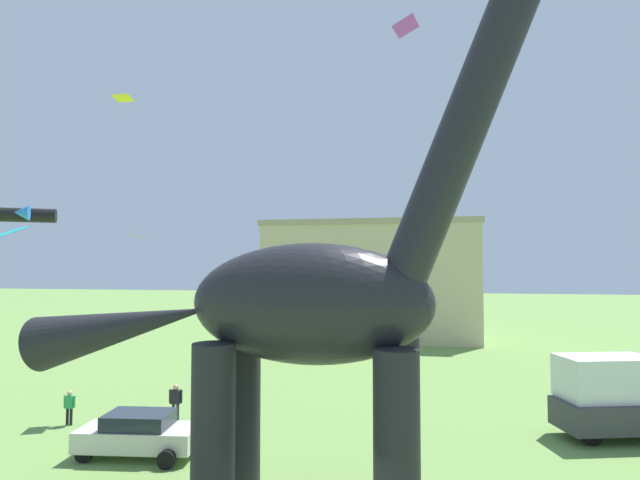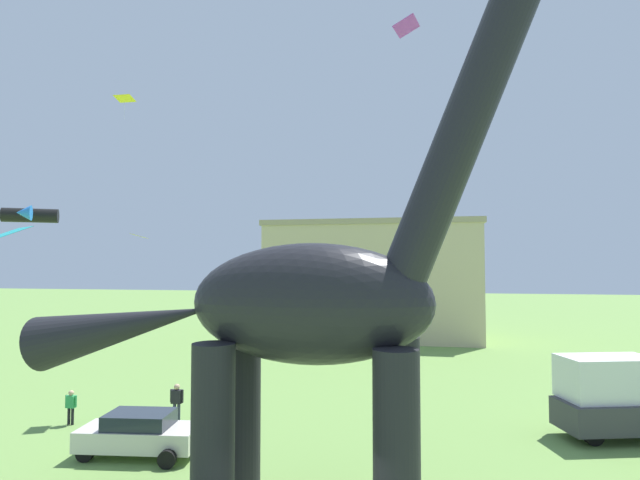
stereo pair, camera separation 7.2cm
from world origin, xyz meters
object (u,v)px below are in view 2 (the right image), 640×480
object	(u,v)px
parked_box_truck	(627,397)
parked_sedan_left	(139,433)
kite_mid_center	(406,26)
kite_drifting	(10,233)
kite_near_low	(29,215)
dinosaur_sculpture	(308,303)
kite_mid_right	(139,236)
person_near_flyer	(235,391)
person_far_spectator	(177,399)
person_strolling_adult	(71,404)
kite_mid_left	(125,99)

from	to	relation	value
parked_box_truck	parked_sedan_left	bearing A→B (deg)	-179.10
parked_box_truck	kite_mid_center	world-z (taller)	kite_mid_center
kite_drifting	kite_mid_center	bearing A→B (deg)	15.54
kite_near_low	kite_mid_center	bearing A→B (deg)	-20.16
dinosaur_sculpture	kite_mid_right	size ratio (longest dim) A/B	13.39
dinosaur_sculpture	kite_near_low	world-z (taller)	dinosaur_sculpture
person_near_flyer	kite_mid_center	world-z (taller)	kite_mid_center
parked_box_truck	kite_mid_right	distance (m)	22.36
person_far_spectator	kite_near_low	distance (m)	17.19
parked_sedan_left	person_strolling_adult	bearing A→B (deg)	143.64
parked_box_truck	kite_mid_left	xyz separation A→B (m)	(-26.72, 7.07, 15.97)
kite_near_low	kite_mid_right	world-z (taller)	kite_near_low
dinosaur_sculpture	kite_near_low	bearing A→B (deg)	126.23
person_far_spectator	kite_drifting	size ratio (longest dim) A/B	0.92
dinosaur_sculpture	parked_sedan_left	distance (m)	9.36
parked_sedan_left	parked_box_truck	distance (m)	18.81
kite_drifting	person_strolling_adult	bearing A→B (deg)	101.69
kite_near_low	kite_mid_left	bearing A→B (deg)	23.45
person_far_spectator	kite_mid_center	distance (m)	18.00
kite_drifting	kite_mid_center	size ratio (longest dim) A/B	1.42
kite_mid_left	kite_drifting	bearing A→B (deg)	-71.48
kite_near_low	kite_drifting	distance (m)	15.88
person_near_flyer	person_far_spectator	world-z (taller)	person_far_spectator
kite_mid_center	kite_mid_left	size ratio (longest dim) A/B	0.87
dinosaur_sculpture	parked_box_truck	xyz separation A→B (m)	(10.97, 9.04, -4.18)
kite_near_low	parked_box_truck	bearing A→B (deg)	-8.77
person_far_spectator	parked_sedan_left	bearing A→B (deg)	118.88
dinosaur_sculpture	kite_mid_center	world-z (taller)	dinosaur_sculpture
person_strolling_adult	parked_box_truck	bearing A→B (deg)	80.20
kite_mid_right	kite_mid_center	world-z (taller)	kite_mid_center
dinosaur_sculpture	kite_mid_center	xyz separation A→B (m)	(2.54, 5.37, 9.92)
kite_near_low	person_strolling_adult	bearing A→B (deg)	-40.52
dinosaur_sculpture	person_far_spectator	bearing A→B (deg)	115.20
kite_drifting	person_near_flyer	bearing A→B (deg)	61.16
person_near_flyer	dinosaur_sculpture	bearing A→B (deg)	-43.88
kite_mid_right	kite_mid_center	bearing A→B (deg)	-15.88
person_far_spectator	dinosaur_sculpture	bearing A→B (deg)	156.37
parked_box_truck	kite_near_low	world-z (taller)	kite_near_low
parked_box_truck	person_strolling_adult	size ratio (longest dim) A/B	4.08
person_strolling_adult	person_near_flyer	bearing A→B (deg)	109.01
person_far_spectator	kite_drifting	bearing A→B (deg)	81.61
person_strolling_adult	kite_drifting	bearing A→B (deg)	-4.83
parked_sedan_left	kite_near_low	world-z (taller)	kite_near_low
kite_near_low	kite_mid_left	size ratio (longest dim) A/B	2.22
person_far_spectator	kite_near_low	world-z (taller)	kite_near_low
parked_sedan_left	kite_mid_right	xyz separation A→B (m)	(-3.36, 5.44, 7.46)
kite_drifting	kite_mid_left	bearing A→B (deg)	108.52
kite_mid_right	parked_box_truck	bearing A→B (deg)	-0.05
parked_sedan_left	kite_drifting	world-z (taller)	kite_drifting
person_near_flyer	person_strolling_adult	bearing A→B (deg)	-128.01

